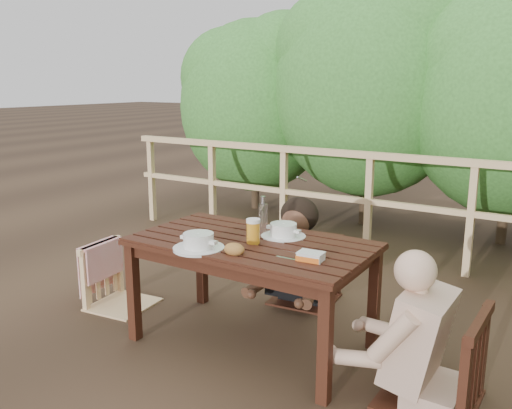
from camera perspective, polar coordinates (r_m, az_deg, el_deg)
The scene contains 15 objects.
ground at distance 3.56m, azimuth -0.44°, elevation -14.43°, with size 60.00×60.00×0.00m, color #443020.
table at distance 3.42m, azimuth -0.45°, elevation -9.43°, with size 1.45×0.82×0.67m, color black.
chair_left at distance 4.06m, azimuth -14.21°, elevation -4.62°, with size 0.44×0.44×0.88m, color #DCB37E.
chair_far at distance 4.05m, azimuth 5.28°, elevation -3.94°, with size 0.46×0.46×0.93m, color black.
chair_right at distance 2.91m, azimuth 18.45°, elevation -10.77°, with size 0.50×0.50×1.00m, color black.
woman at distance 4.02m, azimuth 5.45°, elevation -1.60°, with size 0.51×0.63×1.26m, color black, non-canonical shape.
diner_right at distance 2.84m, azimuth 19.27°, elevation -7.87°, with size 0.53×0.66×1.32m, color tan, non-canonical shape.
railing at distance 5.09m, azimuth 11.81°, elevation -0.18°, with size 5.60×0.10×1.01m, color #DCB37E.
hedge_row at distance 6.01m, azimuth 20.35°, elevation 14.69°, with size 6.60×1.60×3.80m, color #35702B, non-canonical shape.
soup_near at distance 3.17m, azimuth -6.10°, elevation -3.92°, with size 0.30×0.30×0.10m, color white.
soup_far at distance 3.39m, azimuth 2.92°, elevation -2.79°, with size 0.28×0.28×0.09m, color white.
bread_roll at distance 3.05m, azimuth -2.32°, elevation -4.78°, with size 0.13×0.10×0.07m, color #A46B35.
beer_glass at distance 3.23m, azimuth -0.29°, elevation -2.94°, with size 0.08×0.08×0.16m, color orange.
bottle at distance 3.43m, azimuth 0.75°, elevation -1.19°, with size 0.06×0.06×0.25m, color white.
butter_tub at distance 2.95m, azimuth 5.83°, elevation -5.59°, with size 0.14×0.10×0.06m, color white.
Camera 1 is at (1.71, -2.66, 1.64)m, focal length 37.77 mm.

